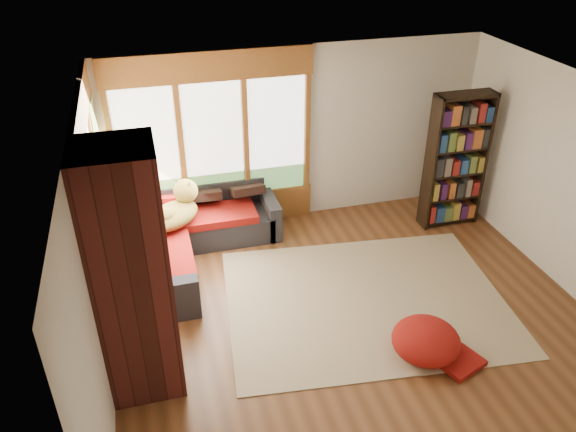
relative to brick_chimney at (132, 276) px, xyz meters
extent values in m
plane|color=#542F17|center=(2.40, 0.35, -1.30)|extent=(5.50, 5.50, 0.00)
plane|color=white|center=(2.40, 0.35, 1.30)|extent=(5.50, 5.50, 0.00)
cube|color=silver|center=(2.40, 2.85, 0.00)|extent=(5.50, 0.04, 2.60)
cube|color=silver|center=(2.40, -2.15, 0.00)|extent=(5.50, 0.04, 2.60)
cube|color=silver|center=(-0.35, 0.35, 0.00)|extent=(0.04, 5.00, 2.60)
cube|color=brown|center=(1.20, 2.82, 0.05)|extent=(2.82, 0.10, 1.90)
cube|color=white|center=(1.20, 2.82, 0.05)|extent=(2.54, 0.09, 1.62)
cube|color=brown|center=(-0.32, 1.55, 0.05)|extent=(0.10, 2.62, 1.90)
cube|color=white|center=(-0.32, 1.55, 0.05)|extent=(0.09, 2.36, 1.62)
cube|color=olive|center=(-0.29, 2.38, 0.45)|extent=(0.03, 0.72, 0.90)
cube|color=#471914|center=(0.00, 0.00, 0.00)|extent=(0.70, 0.70, 2.60)
cube|color=black|center=(0.75, 2.40, -1.09)|extent=(2.20, 0.90, 0.42)
cube|color=black|center=(0.75, 2.75, -0.69)|extent=(2.20, 0.20, 0.38)
cube|color=black|center=(1.75, 2.40, -1.00)|extent=(0.20, 0.90, 0.60)
cube|color=maroon|center=(0.65, 2.28, -0.82)|extent=(1.90, 0.66, 0.12)
cube|color=black|center=(0.10, 1.75, -1.09)|extent=(0.90, 2.20, 0.42)
cube|color=black|center=(-0.25, 1.75, -0.69)|extent=(0.20, 2.20, 0.38)
cube|color=black|center=(0.10, 0.75, -1.00)|extent=(0.90, 0.20, 0.60)
cube|color=maroon|center=(0.22, 1.40, -0.82)|extent=(0.66, 1.20, 0.12)
cube|color=maroon|center=(0.22, 2.35, -0.82)|extent=(0.66, 0.66, 0.12)
cube|color=beige|center=(2.64, 0.58, -1.29)|extent=(3.64, 2.93, 0.01)
cube|color=black|center=(4.95, 2.02, -0.30)|extent=(0.04, 0.29, 2.01)
cube|color=black|center=(4.13, 2.02, -0.30)|extent=(0.04, 0.29, 2.01)
cube|color=black|center=(4.54, 2.15, -0.30)|extent=(0.86, 0.02, 2.01)
cube|color=black|center=(4.54, 2.02, -1.24)|extent=(0.78, 0.27, 0.03)
cube|color=black|center=(4.54, 2.02, -0.86)|extent=(0.78, 0.27, 0.03)
cube|color=black|center=(4.54, 2.02, -0.48)|extent=(0.78, 0.27, 0.03)
cube|color=black|center=(4.54, 2.02, -0.09)|extent=(0.78, 0.27, 0.03)
cube|color=black|center=(4.54, 2.02, 0.29)|extent=(0.78, 0.27, 0.03)
cube|color=black|center=(4.54, 2.02, 0.67)|extent=(0.78, 0.27, 0.03)
cube|color=#726659|center=(4.54, 2.00, -0.30)|extent=(0.74, 0.21, 1.85)
ellipsoid|color=maroon|center=(2.90, -0.45, -1.09)|extent=(0.88, 0.88, 0.40)
ellipsoid|color=olive|center=(0.50, 2.21, -0.56)|extent=(0.95, 0.94, 0.27)
sphere|color=olive|center=(0.72, 2.41, -0.43)|extent=(0.47, 0.47, 0.33)
cone|color=olive|center=(0.68, 2.37, -0.29)|extent=(0.17, 0.17, 0.14)
ellipsoid|color=#352018|center=(0.05, 1.34, -0.60)|extent=(0.50, 0.71, 0.23)
sphere|color=#352018|center=(0.02, 1.59, -0.49)|extent=(0.30, 0.30, 0.27)
cone|color=#352018|center=(0.03, 1.54, -0.38)|extent=(0.11, 0.11, 0.12)
cube|color=black|center=(1.45, 2.61, -0.52)|extent=(0.45, 0.12, 0.45)
cube|color=black|center=(0.85, 2.61, -0.52)|extent=(0.45, 0.12, 0.45)
cube|color=black|center=(-0.08, 2.15, -0.52)|extent=(0.45, 0.12, 0.45)
cube|color=black|center=(-0.08, 1.05, -0.52)|extent=(0.45, 0.12, 0.45)
cube|color=maroon|center=(0.25, 2.61, -0.52)|extent=(0.42, 0.12, 0.42)
camera|label=1|loc=(0.28, -4.40, 3.10)|focal=35.00mm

